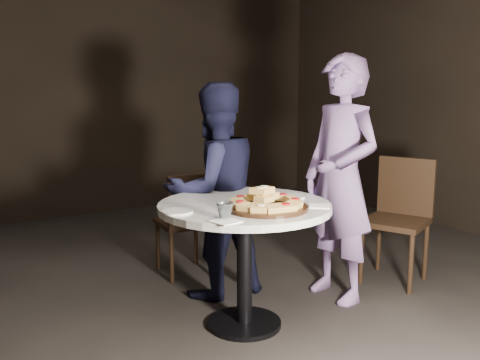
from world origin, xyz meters
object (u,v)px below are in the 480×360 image
object	(u,v)px
serving_board	(266,207)
diner_teal	(341,179)
chair_right	(400,210)
water_glass	(225,211)
chair_far	(188,217)
diner_navy	(214,191)
focaccia_pile	(265,200)
table	(244,227)

from	to	relation	value
serving_board	diner_teal	size ratio (longest dim) A/B	0.28
serving_board	chair_right	xyz separation A→B (m)	(1.40, 0.28, -0.25)
water_glass	chair_far	bearing A→B (deg)	72.70
diner_navy	diner_teal	bearing A→B (deg)	143.74
serving_board	diner_navy	bearing A→B (deg)	83.91
water_glass	diner_teal	xyz separation A→B (m)	(1.07, 0.31, 0.02)
chair_far	serving_board	bearing A→B (deg)	91.35
serving_board	chair_far	world-z (taller)	chair_far
focaccia_pile	table	bearing A→B (deg)	96.14
table	diner_navy	bearing A→B (deg)	79.46
chair_far	chair_right	size ratio (longest dim) A/B	0.89
water_glass	diner_navy	xyz separation A→B (m)	(0.38, 0.80, -0.07)
chair_right	diner_teal	xyz separation A→B (m)	(-0.63, -0.04, 0.30)
table	serving_board	world-z (taller)	serving_board
table	water_glass	bearing A→B (deg)	-137.43
chair_right	table	bearing A→B (deg)	-110.13
serving_board	chair_far	bearing A→B (deg)	86.41
table	focaccia_pile	size ratio (longest dim) A/B	3.17
diner_navy	diner_teal	xyz separation A→B (m)	(0.69, -0.49, 0.09)
water_glass	chair_right	world-z (taller)	chair_right
diner_teal	focaccia_pile	bearing A→B (deg)	-75.03
serving_board	chair_far	xyz separation A→B (m)	(0.07, 1.14, -0.31)
focaccia_pile	chair_right	distance (m)	1.45
table	chair_right	xyz separation A→B (m)	(1.42, 0.09, -0.10)
chair_far	diner_navy	distance (m)	0.48
table	serving_board	xyz separation A→B (m)	(0.02, -0.19, 0.15)
chair_right	diner_navy	size ratio (longest dim) A/B	0.62
focaccia_pile	water_glass	world-z (taller)	focaccia_pile
diner_navy	chair_right	bearing A→B (deg)	160.40
focaccia_pile	diner_navy	world-z (taller)	diner_navy
serving_board	diner_navy	world-z (taller)	diner_navy
chair_far	chair_right	xyz separation A→B (m)	(1.32, -0.86, 0.06)
water_glass	chair_far	xyz separation A→B (m)	(0.38, 1.21, -0.34)
focaccia_pile	diner_teal	size ratio (longest dim) A/B	0.25
diner_navy	serving_board	bearing A→B (deg)	83.33
water_glass	chair_far	world-z (taller)	water_glass
chair_far	diner_teal	distance (m)	1.19
chair_right	focaccia_pile	bearing A→B (deg)	-102.65
water_glass	diner_navy	distance (m)	0.89
water_glass	diner_teal	distance (m)	1.11
water_glass	chair_far	distance (m)	1.31
diner_navy	chair_far	bearing A→B (deg)	-89.56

